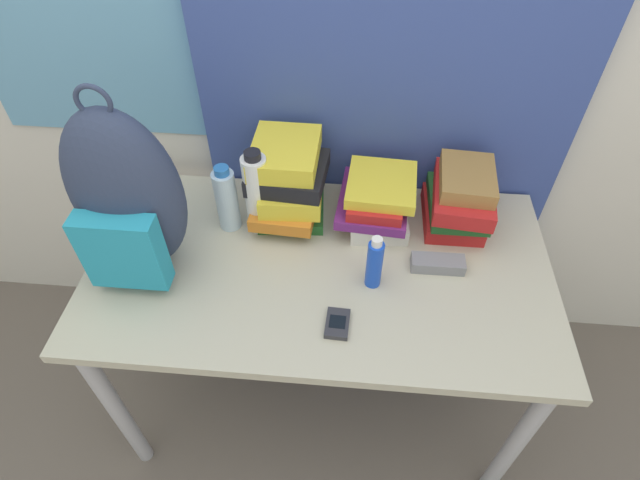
{
  "coord_description": "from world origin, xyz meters",
  "views": [
    {
      "loc": [
        0.08,
        -0.58,
        1.85
      ],
      "look_at": [
        0.0,
        0.36,
        0.87
      ],
      "focal_mm": 28.0,
      "sensor_mm": 36.0,
      "label": 1
    }
  ],
  "objects_px": {
    "sports_bottle": "(257,193)",
    "sunscreen_bottle": "(374,263)",
    "sunglasses_case": "(438,264)",
    "book_stack_right": "(460,198)",
    "book_stack_left": "(289,181)",
    "water_bottle": "(227,199)",
    "backpack": "(127,199)",
    "book_stack_center": "(377,199)",
    "cell_phone": "(337,324)"
  },
  "relations": [
    {
      "from": "sports_bottle",
      "to": "sunscreen_bottle",
      "type": "distance_m",
      "value": 0.4
    },
    {
      "from": "sunglasses_case",
      "to": "book_stack_right",
      "type": "bearing_deg",
      "value": 71.43
    },
    {
      "from": "book_stack_left",
      "to": "water_bottle",
      "type": "distance_m",
      "value": 0.19
    },
    {
      "from": "backpack",
      "to": "sunscreen_bottle",
      "type": "height_order",
      "value": "backpack"
    },
    {
      "from": "book_stack_center",
      "to": "sports_bottle",
      "type": "relative_size",
      "value": 1.0
    },
    {
      "from": "book_stack_right",
      "to": "sports_bottle",
      "type": "distance_m",
      "value": 0.6
    },
    {
      "from": "book_stack_left",
      "to": "water_bottle",
      "type": "xyz_separation_m",
      "value": [
        -0.18,
        -0.08,
        -0.02
      ]
    },
    {
      "from": "book_stack_left",
      "to": "book_stack_center",
      "type": "height_order",
      "value": "book_stack_left"
    },
    {
      "from": "book_stack_center",
      "to": "sunglasses_case",
      "type": "relative_size",
      "value": 1.85
    },
    {
      "from": "book_stack_right",
      "to": "book_stack_left",
      "type": "bearing_deg",
      "value": -179.78
    },
    {
      "from": "book_stack_right",
      "to": "sunscreen_bottle",
      "type": "height_order",
      "value": "book_stack_right"
    },
    {
      "from": "water_bottle",
      "to": "cell_phone",
      "type": "height_order",
      "value": "water_bottle"
    },
    {
      "from": "book_stack_right",
      "to": "sunglasses_case",
      "type": "relative_size",
      "value": 1.83
    },
    {
      "from": "book_stack_right",
      "to": "water_bottle",
      "type": "height_order",
      "value": "water_bottle"
    },
    {
      "from": "backpack",
      "to": "sports_bottle",
      "type": "distance_m",
      "value": 0.36
    },
    {
      "from": "sunglasses_case",
      "to": "water_bottle",
      "type": "bearing_deg",
      "value": 168.95
    },
    {
      "from": "sunscreen_bottle",
      "to": "backpack",
      "type": "bearing_deg",
      "value": 178.02
    },
    {
      "from": "sunscreen_bottle",
      "to": "cell_phone",
      "type": "bearing_deg",
      "value": -120.26
    },
    {
      "from": "sports_bottle",
      "to": "sunscreen_bottle",
      "type": "height_order",
      "value": "sports_bottle"
    },
    {
      "from": "cell_phone",
      "to": "sunglasses_case",
      "type": "relative_size",
      "value": 0.61
    },
    {
      "from": "book_stack_left",
      "to": "backpack",
      "type": "bearing_deg",
      "value": -146.96
    },
    {
      "from": "book_stack_center",
      "to": "water_bottle",
      "type": "xyz_separation_m",
      "value": [
        -0.44,
        -0.07,
        0.03
      ]
    },
    {
      "from": "sports_bottle",
      "to": "sunglasses_case",
      "type": "relative_size",
      "value": 1.86
    },
    {
      "from": "book_stack_center",
      "to": "sunglasses_case",
      "type": "distance_m",
      "value": 0.27
    },
    {
      "from": "book_stack_center",
      "to": "sports_bottle",
      "type": "distance_m",
      "value": 0.36
    },
    {
      "from": "book_stack_left",
      "to": "sports_bottle",
      "type": "relative_size",
      "value": 1.04
    },
    {
      "from": "book_stack_left",
      "to": "cell_phone",
      "type": "height_order",
      "value": "book_stack_left"
    },
    {
      "from": "sports_bottle",
      "to": "sunscreen_bottle",
      "type": "relative_size",
      "value": 1.6
    },
    {
      "from": "sports_bottle",
      "to": "sunscreen_bottle",
      "type": "xyz_separation_m",
      "value": [
        0.35,
        -0.19,
        -0.05
      ]
    },
    {
      "from": "sports_bottle",
      "to": "cell_phone",
      "type": "bearing_deg",
      "value": -53.01
    },
    {
      "from": "book_stack_left",
      "to": "sunglasses_case",
      "type": "bearing_deg",
      "value": -23.96
    },
    {
      "from": "sunscreen_bottle",
      "to": "cell_phone",
      "type": "xyz_separation_m",
      "value": [
        -0.09,
        -0.15,
        -0.07
      ]
    },
    {
      "from": "backpack",
      "to": "book_stack_left",
      "type": "bearing_deg",
      "value": 33.04
    },
    {
      "from": "water_bottle",
      "to": "sunscreen_bottle",
      "type": "xyz_separation_m",
      "value": [
        0.44,
        -0.19,
        -0.02
      ]
    },
    {
      "from": "backpack",
      "to": "water_bottle",
      "type": "distance_m",
      "value": 0.3
    },
    {
      "from": "book_stack_left",
      "to": "book_stack_center",
      "type": "relative_size",
      "value": 1.04
    },
    {
      "from": "book_stack_left",
      "to": "sunglasses_case",
      "type": "relative_size",
      "value": 1.94
    },
    {
      "from": "sunglasses_case",
      "to": "sunscreen_bottle",
      "type": "bearing_deg",
      "value": -158.92
    },
    {
      "from": "water_bottle",
      "to": "book_stack_center",
      "type": "bearing_deg",
      "value": 9.11
    },
    {
      "from": "book_stack_right",
      "to": "water_bottle",
      "type": "bearing_deg",
      "value": -173.49
    },
    {
      "from": "book_stack_left",
      "to": "water_bottle",
      "type": "height_order",
      "value": "book_stack_left"
    },
    {
      "from": "book_stack_left",
      "to": "sunscreen_bottle",
      "type": "relative_size",
      "value": 1.66
    },
    {
      "from": "backpack",
      "to": "book_stack_center",
      "type": "distance_m",
      "value": 0.71
    },
    {
      "from": "book_stack_center",
      "to": "backpack",
      "type": "bearing_deg",
      "value": -159.57
    },
    {
      "from": "book_stack_left",
      "to": "sports_bottle",
      "type": "xyz_separation_m",
      "value": [
        -0.08,
        -0.07,
        0.01
      ]
    },
    {
      "from": "book_stack_right",
      "to": "sunscreen_bottle",
      "type": "relative_size",
      "value": 1.58
    },
    {
      "from": "backpack",
      "to": "book_stack_left",
      "type": "relative_size",
      "value": 1.9
    },
    {
      "from": "book_stack_left",
      "to": "cell_phone",
      "type": "xyz_separation_m",
      "value": [
        0.18,
        -0.42,
        -0.11
      ]
    },
    {
      "from": "book_stack_right",
      "to": "sunglasses_case",
      "type": "height_order",
      "value": "book_stack_right"
    },
    {
      "from": "water_bottle",
      "to": "sports_bottle",
      "type": "height_order",
      "value": "sports_bottle"
    }
  ]
}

